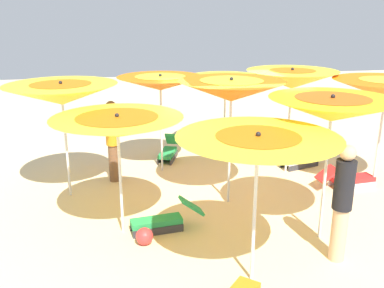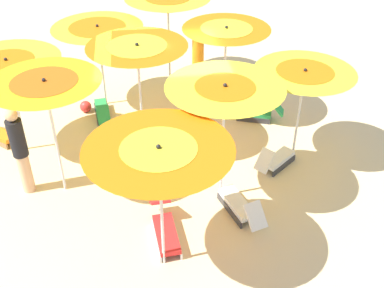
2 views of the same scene
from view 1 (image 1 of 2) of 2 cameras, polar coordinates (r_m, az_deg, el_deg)
name	(u,v)px [view 1 (image 1 of 2)]	position (r m, az deg, el deg)	size (l,w,h in m)	color
ground	(227,193)	(9.30, 4.65, -6.61)	(34.75, 34.75, 0.04)	beige
beach_umbrella_0	(225,82)	(11.53, 4.49, 8.27)	(2.03, 2.03, 2.15)	silver
beach_umbrella_1	(160,83)	(9.97, -4.26, 8.14)	(2.01, 2.01, 2.37)	silver
beach_umbrella_2	(62,94)	(8.87, -17.08, 6.43)	(2.23, 2.23, 2.44)	silver
beach_umbrella_3	(292,79)	(10.12, 13.24, 8.46)	(2.09, 2.09, 2.52)	silver
beach_umbrella_4	(231,90)	(8.18, 5.28, 7.16)	(2.05, 2.05, 2.56)	silver
beach_umbrella_5	(118,126)	(7.11, -9.95, 2.33)	(2.19, 2.19, 2.16)	silver
beach_umbrella_7	(332,109)	(7.11, 18.22, 4.45)	(2.02, 2.02, 2.51)	silver
beach_umbrella_8	(258,149)	(5.70, 8.78, -0.68)	(2.20, 2.20, 2.25)	silver
lounger_0	(163,220)	(7.71, -3.96, -10.11)	(0.47, 1.35, 0.58)	#333338
lounger_1	(348,179)	(10.07, 20.22, -4.42)	(0.49, 1.37, 0.53)	silver
lounger_3	(168,151)	(11.27, -3.18, -0.98)	(1.19, 0.72, 0.59)	#333338
lounger_4	(241,148)	(11.57, 6.56, -0.54)	(1.07, 0.96, 0.65)	#333338
lounger_5	(303,158)	(11.07, 14.66, -1.87)	(0.72, 1.36, 0.61)	#333338
beachgoer_0	(342,201)	(6.89, 19.50, -7.20)	(0.30, 0.30, 1.90)	#D8A87F
beachgoer_1	(113,139)	(9.72, -10.58, 0.61)	(0.30, 0.30, 1.87)	brown
beach_ball	(144,236)	(7.34, -6.39, -12.18)	(0.30, 0.30, 0.30)	red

